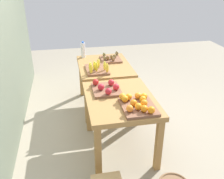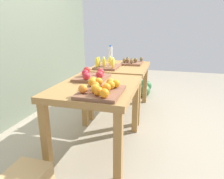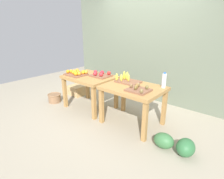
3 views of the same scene
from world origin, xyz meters
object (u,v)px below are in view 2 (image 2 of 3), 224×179
water_bottle (110,53)px  display_table_left (97,94)px  apple_bin (92,76)px  watermelon_pile (144,88)px  display_table_right (121,72)px  banana_crate (107,65)px  kiwi_bin (132,62)px  orange_bin (101,89)px

water_bottle → display_table_left: bearing=-169.4°
apple_bin → water_bottle: size_ratio=1.53×
apple_bin → water_bottle: water_bottle is taller
watermelon_pile → display_table_right: bearing=163.5°
banana_crate → watermelon_pile: bearing=-19.7°
banana_crate → water_bottle: size_ratio=1.62×
banana_crate → kiwi_bin: banana_crate is taller
kiwi_bin → water_bottle: (0.24, 0.42, 0.10)m
display_table_left → display_table_right: same height
display_table_left → apple_bin: size_ratio=2.50×
apple_bin → kiwi_bin: bearing=-13.5°
watermelon_pile → display_table_left: bearing=172.3°
banana_crate → watermelon_pile: banana_crate is taller
display_table_right → water_bottle: size_ratio=3.83×
water_bottle → orange_bin: bearing=-167.0°
display_table_right → apple_bin: (-0.92, 0.13, 0.14)m
banana_crate → kiwi_bin: (0.44, -0.29, -0.01)m
water_bottle → banana_crate: bearing=-168.4°
display_table_left → banana_crate: banana_crate is taller
orange_bin → watermelon_pile: size_ratio=0.74×
display_table_left → orange_bin: 0.33m
watermelon_pile → kiwi_bin: bearing=169.3°
apple_bin → banana_crate: (0.67, 0.02, 0.01)m
display_table_right → orange_bin: size_ratio=2.30×
display_table_left → kiwi_bin: bearing=-5.9°
display_table_left → watermelon_pile: 2.14m
orange_bin → banana_crate: 1.17m
orange_bin → water_bottle: bearing=13.0°
banana_crate → water_bottle: bearing=11.6°
kiwi_bin → water_bottle: bearing=60.3°
display_table_left → banana_crate: bearing=9.7°
apple_bin → banana_crate: 0.67m
banana_crate → apple_bin: bearing=-178.3°
display_table_left → watermelon_pile: display_table_left is taller
orange_bin → watermelon_pile: 2.42m
apple_bin → kiwi_bin: apple_bin is taller
display_table_left → kiwi_bin: size_ratio=2.89×
display_table_left → orange_bin: orange_bin is taller
orange_bin → display_table_left: bearing=26.3°
water_bottle → display_table_right: bearing=-146.1°
apple_bin → water_bottle: (1.34, 0.16, 0.09)m
banana_crate → kiwi_bin: size_ratio=1.22×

